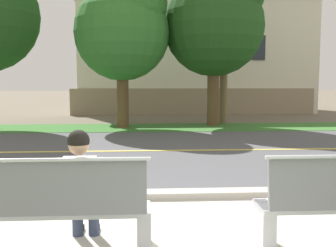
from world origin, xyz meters
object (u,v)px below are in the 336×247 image
Objects in this scene: shade_tree_left at (125,26)px; shade_tree_centre at (217,18)px; seated_person_white at (81,184)px; bench_left at (47,209)px.

shade_tree_centre is (3.55, 0.46, 0.37)m from shade_tree_left.
shade_tree_left is (-0.01, 11.07, 3.14)m from seated_person_white.
shade_tree_left is at bearing 90.04° from seated_person_white.
shade_tree_centre is (3.54, 11.53, 3.51)m from seated_person_white.
shade_tree_left is 0.91× the size of shade_tree_centre.
bench_left is 0.41m from seated_person_white.
shade_tree_centre reaches higher than bench_left.
bench_left is at bearing -108.22° from shade_tree_centre.
shade_tree_centre is at bearing 71.78° from bench_left.
bench_left is 12.87m from shade_tree_centre.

